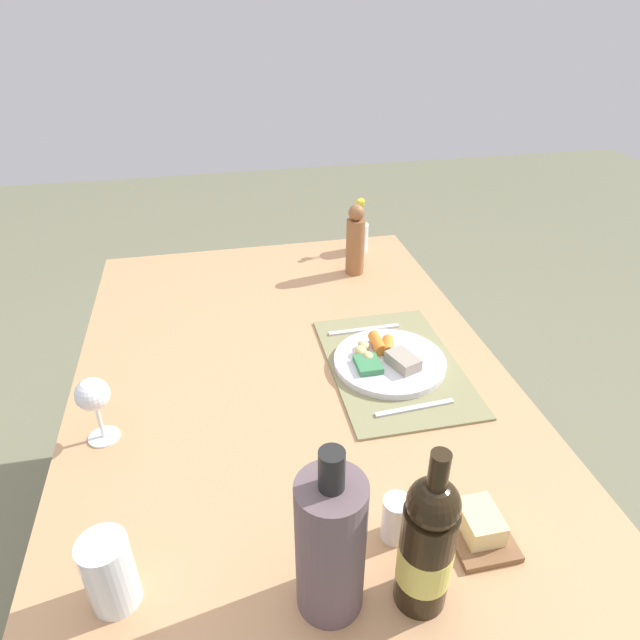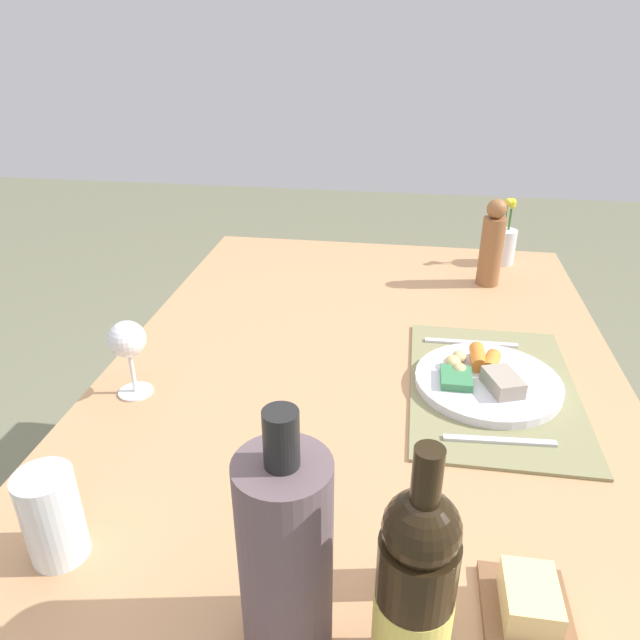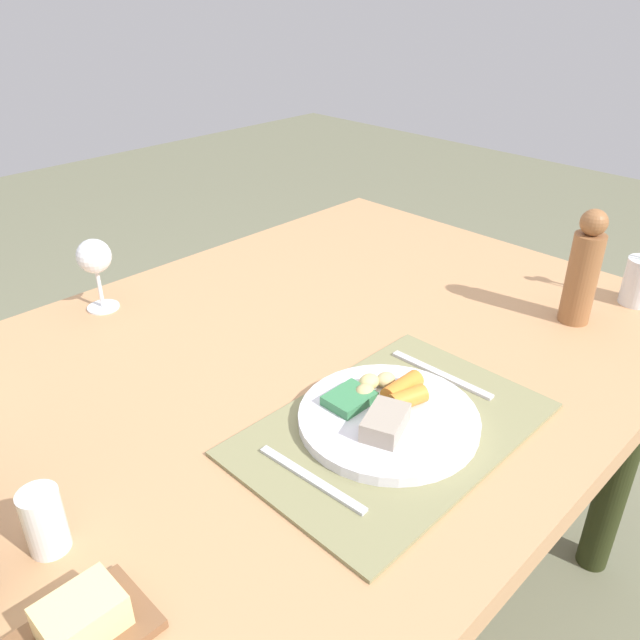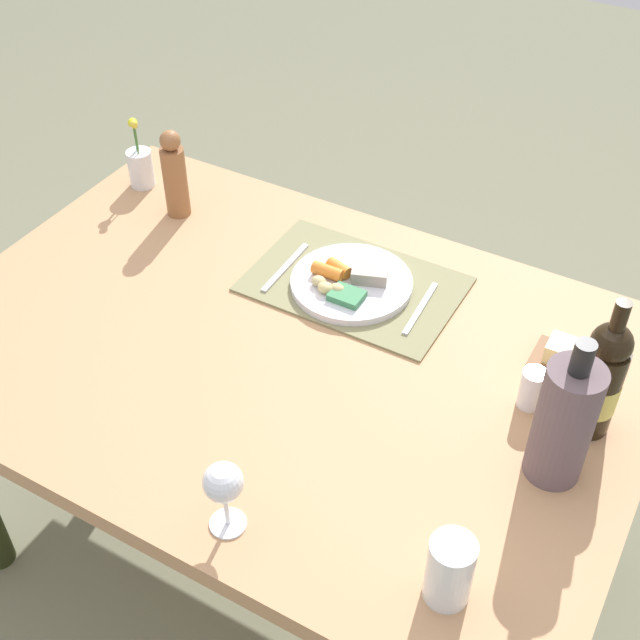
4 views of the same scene
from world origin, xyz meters
TOP-DOWN VIEW (x-y plane):
  - ground_plane at (0.00, 0.00)m, footprint 8.00×8.00m
  - dining_table at (0.00, 0.00)m, footprint 1.45×1.00m
  - placemat at (-0.04, -0.24)m, footprint 0.46×0.30m
  - dinner_plate at (-0.03, -0.23)m, footprint 0.27×0.27m
  - fork at (-0.20, -0.24)m, footprint 0.02×0.18m
  - knife at (0.12, -0.22)m, footprint 0.02×0.19m
  - salt_shaker at (-0.49, -0.09)m, footprint 0.05×0.05m
  - wine_glass at (-0.15, 0.41)m, footprint 0.07×0.07m
  - water_tumbler at (-0.51, 0.35)m, footprint 0.07×0.07m
  - cooler_bottle at (-0.57, 0.04)m, footprint 0.10×0.10m
  - flower_vase at (0.62, -0.34)m, footprint 0.06×0.06m
  - pepper_mill at (0.47, -0.28)m, footprint 0.06×0.06m
  - butter_dish at (-0.52, -0.23)m, footprint 0.13×0.10m
  - wine_bottle at (-0.60, -0.10)m, footprint 0.08×0.08m

SIDE VIEW (x-z plane):
  - ground_plane at x=0.00m, z-range 0.00..0.00m
  - dining_table at x=0.00m, z-range 0.27..0.98m
  - placemat at x=-0.04m, z-range 0.71..0.72m
  - fork at x=-0.20m, z-range 0.72..0.72m
  - knife at x=0.12m, z-range 0.72..0.72m
  - dinner_plate at x=-0.03m, z-range 0.71..0.75m
  - butter_dish at x=-0.52m, z-range 0.70..0.76m
  - salt_shaker at x=-0.49m, z-range 0.71..0.79m
  - flower_vase at x=0.62m, z-range 0.67..0.86m
  - water_tumbler at x=-0.51m, z-range 0.70..0.83m
  - wine_glass at x=-0.15m, z-range 0.74..0.89m
  - pepper_mill at x=0.47m, z-range 0.70..0.93m
  - wine_bottle at x=-0.60m, z-range 0.68..0.98m
  - cooler_bottle at x=-0.57m, z-range 0.68..0.99m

